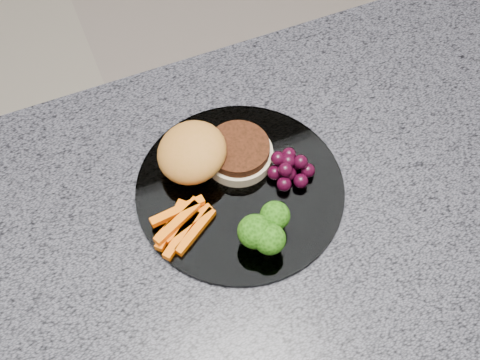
# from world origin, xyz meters

# --- Properties ---
(countertop) EXTENTS (1.20, 0.60, 0.04)m
(countertop) POSITION_xyz_m (0.00, 0.00, 0.88)
(countertop) COLOR #4B4B55
(countertop) RESTS_ON island_cabinet
(plate) EXTENTS (0.26, 0.26, 0.01)m
(plate) POSITION_xyz_m (0.04, 0.07, 0.90)
(plate) COLOR white
(plate) RESTS_ON countertop
(burger) EXTENTS (0.15, 0.10, 0.05)m
(burger) POSITION_xyz_m (0.02, 0.12, 0.93)
(burger) COLOR #C7B28C
(burger) RESTS_ON plate
(carrot_sticks) EXTENTS (0.08, 0.07, 0.02)m
(carrot_sticks) POSITION_xyz_m (-0.05, 0.05, 0.91)
(carrot_sticks) COLOR #FB6604
(carrot_sticks) RESTS_ON plate
(broccoli) EXTENTS (0.07, 0.06, 0.05)m
(broccoli) POSITION_xyz_m (0.04, -0.01, 0.93)
(broccoli) COLOR olive
(broccoli) RESTS_ON plate
(grape_bunch) EXTENTS (0.06, 0.06, 0.03)m
(grape_bunch) POSITION_xyz_m (0.10, 0.06, 0.92)
(grape_bunch) COLOR black
(grape_bunch) RESTS_ON plate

